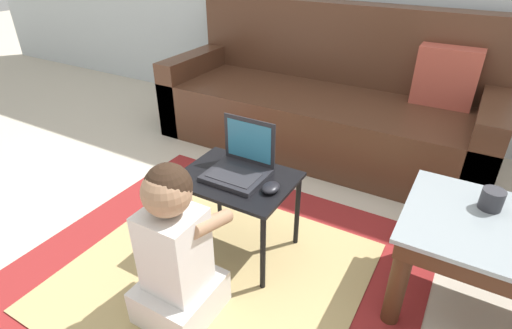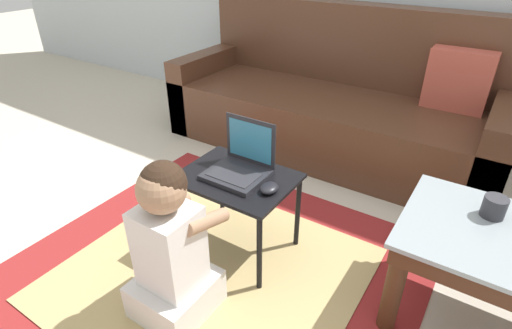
# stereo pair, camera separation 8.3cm
# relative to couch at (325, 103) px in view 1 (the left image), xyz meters

# --- Properties ---
(ground_plane) EXTENTS (16.00, 16.00, 0.00)m
(ground_plane) POSITION_rel_couch_xyz_m (0.22, -1.29, -0.31)
(ground_plane) COLOR beige
(area_rug) EXTENTS (1.74, 1.65, 0.01)m
(area_rug) POSITION_rel_couch_xyz_m (0.08, -1.51, -0.31)
(area_rug) COLOR maroon
(area_rug) RESTS_ON ground_plane
(couch) EXTENTS (2.23, 0.86, 0.95)m
(couch) POSITION_rel_couch_xyz_m (0.00, 0.00, 0.00)
(couch) COLOR #4C2D1E
(couch) RESTS_ON ground_plane
(laptop_desk) EXTENTS (0.51, 0.39, 0.41)m
(laptop_desk) POSITION_rel_couch_xyz_m (0.08, -1.29, 0.05)
(laptop_desk) COLOR black
(laptop_desk) RESTS_ON ground_plane
(laptop) EXTENTS (0.26, 0.23, 0.24)m
(laptop) POSITION_rel_couch_xyz_m (0.08, -1.26, 0.14)
(laptop) COLOR #232328
(laptop) RESTS_ON laptop_desk
(computer_mouse) EXTENTS (0.07, 0.09, 0.03)m
(computer_mouse) POSITION_rel_couch_xyz_m (0.26, -1.31, 0.12)
(computer_mouse) COLOR black
(computer_mouse) RESTS_ON laptop_desk
(person_seated) EXTENTS (0.28, 0.37, 0.69)m
(person_seated) POSITION_rel_couch_xyz_m (0.08, -1.73, 0.01)
(person_seated) COLOR silver
(person_seated) RESTS_ON ground_plane
(cup_on_table) EXTENTS (0.08, 0.08, 0.08)m
(cup_on_table) POSITION_rel_couch_xyz_m (1.06, -1.03, 0.17)
(cup_on_table) COLOR #2D2D33
(cup_on_table) RESTS_ON coffee_table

